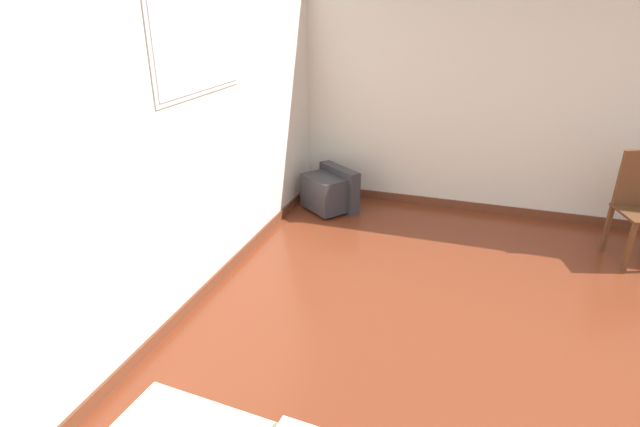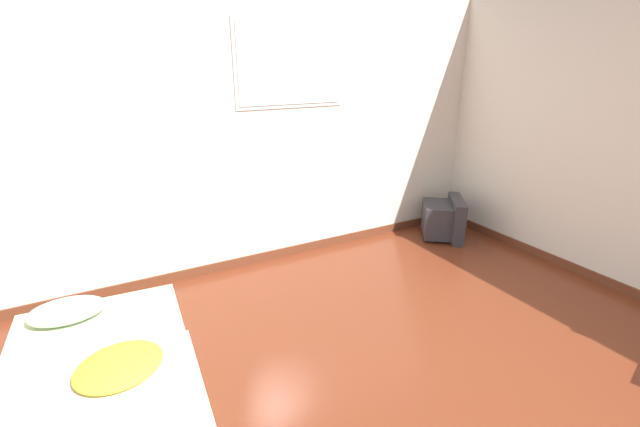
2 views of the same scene
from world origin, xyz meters
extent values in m
cube|color=silver|center=(0.00, 2.97, 1.30)|extent=(8.09, 0.06, 2.60)
cube|color=brown|center=(0.00, 2.93, 0.04)|extent=(8.09, 0.02, 0.09)
cube|color=silver|center=(0.65, 2.94, 1.90)|extent=(1.08, 0.01, 0.77)
cube|color=white|center=(0.65, 2.93, 1.90)|extent=(1.01, 0.01, 0.70)
cube|color=silver|center=(2.87, 0.00, 1.30)|extent=(0.06, 8.29, 2.60)
cube|color=brown|center=(2.83, 0.00, 0.04)|extent=(0.02, 8.29, 0.09)
cube|color=#333338|center=(2.29, 2.58, 0.21)|extent=(0.52, 0.55, 0.37)
cube|color=#333338|center=(2.46, 2.45, 0.23)|extent=(0.44, 0.53, 0.46)
cube|color=#283342|center=(2.51, 2.41, 0.24)|extent=(0.28, 0.38, 0.33)
cube|color=brown|center=(1.89, -0.24, 0.22)|extent=(0.04, 0.04, 0.44)
cube|color=brown|center=(2.25, -0.14, 0.22)|extent=(0.04, 0.04, 0.44)
camera|label=1|loc=(-2.44, 1.03, 2.14)|focal=28.00mm
camera|label=2|loc=(-1.09, -0.79, 1.95)|focal=24.00mm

